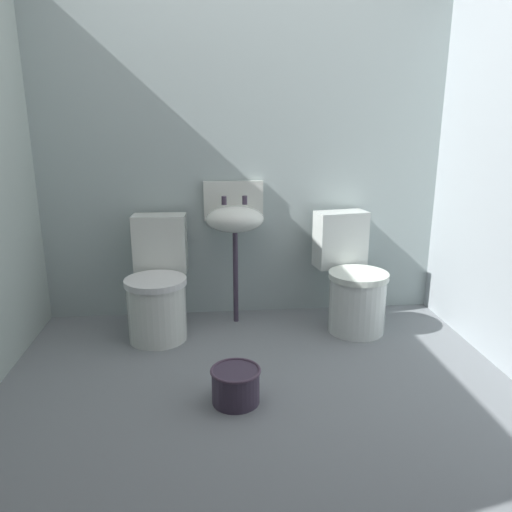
# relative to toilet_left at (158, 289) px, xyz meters

# --- Properties ---
(ground_plane) EXTENTS (3.24, 2.95, 0.08)m
(ground_plane) POSITION_rel_toilet_left_xyz_m (0.60, -0.93, -0.36)
(ground_plane) COLOR slate
(wall_back) EXTENTS (3.24, 0.10, 2.34)m
(wall_back) POSITION_rel_toilet_left_xyz_m (0.60, 0.40, 0.85)
(wall_back) COLOR #A0B1B0
(wall_back) RESTS_ON ground
(toilet_left) EXTENTS (0.42, 0.61, 0.78)m
(toilet_left) POSITION_rel_toilet_left_xyz_m (0.00, 0.00, 0.00)
(toilet_left) COLOR silver
(toilet_left) RESTS_ON ground
(toilet_right) EXTENTS (0.48, 0.65, 0.78)m
(toilet_right) POSITION_rel_toilet_left_xyz_m (1.32, 0.00, 0.00)
(toilet_right) COLOR silver
(toilet_right) RESTS_ON ground
(sink) EXTENTS (0.42, 0.35, 0.99)m
(sink) POSITION_rel_toilet_left_xyz_m (0.53, 0.19, 0.43)
(sink) COLOR #3B3041
(sink) RESTS_ON ground
(bucket) EXTENTS (0.26, 0.26, 0.19)m
(bucket) POSITION_rel_toilet_left_xyz_m (0.47, -0.89, -0.22)
(bucket) COLOR #3B3041
(bucket) RESTS_ON ground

